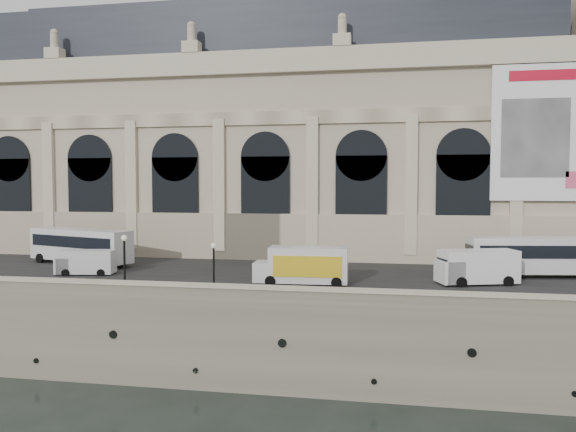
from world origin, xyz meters
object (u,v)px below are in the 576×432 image
bus_right (539,255)px  van_c (474,267)px  box_truck (303,266)px  van_b (83,262)px  lamp_left (125,264)px  lamp_right (214,269)px  bus_left (80,245)px

bus_right → van_c: bearing=-142.9°
van_c → box_truck: bearing=-170.6°
van_b → van_c: van_c is taller
lamp_left → bus_right: bearing=21.9°
van_b → lamp_left: bearing=-43.7°
box_truck → lamp_right: bearing=-134.5°
lamp_right → bus_left: bearing=144.8°
bus_left → box_truck: bearing=-16.4°
bus_left → van_b: bus_left is taller
box_truck → lamp_left: size_ratio=1.76×
box_truck → bus_right: bearing=19.2°
van_b → lamp_left: 10.49m
box_truck → van_c: bearing=9.4°
bus_left → lamp_right: lamp_right is taller
bus_right → van_b: size_ratio=2.32×
bus_left → lamp_left: lamp_left is taller
bus_right → lamp_right: lamp_right is taller
bus_left → lamp_left: (11.26, -13.03, 0.14)m
van_b → box_truck: (19.96, -1.16, 0.39)m
van_b → van_c: (33.44, 1.08, 0.29)m
bus_left → bus_right: (43.16, -0.20, -0.04)m
van_c → box_truck: 13.66m
lamp_left → lamp_right: 6.77m
van_b → box_truck: size_ratio=0.69×
van_c → lamp_right: bearing=-157.4°
bus_left → bus_right: bearing=-0.3°
van_c → lamp_left: bearing=-162.3°
van_c → box_truck: size_ratio=0.88×
bus_left → van_b: size_ratio=2.35×
van_b → bus_right: bearing=8.1°
bus_left → lamp_right: size_ratio=3.21×
lamp_right → bus_right: bearing=26.5°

